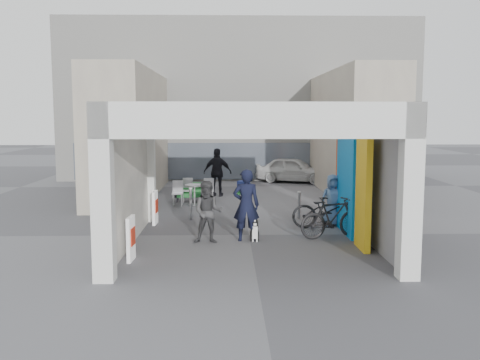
{
  "coord_description": "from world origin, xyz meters",
  "views": [
    {
      "loc": [
        -0.58,
        -14.27,
        3.24
      ],
      "look_at": [
        -0.22,
        1.0,
        1.39
      ],
      "focal_mm": 40.0,
      "sensor_mm": 36.0,
      "label": 1
    }
  ],
  "objects_px": {
    "bicycle_front": "(328,210)",
    "bicycle_rear": "(333,217)",
    "border_collie": "(255,232)",
    "white_van": "(294,170)",
    "man_with_dog": "(246,205)",
    "produce_stand": "(189,194)",
    "man_back_turned": "(208,212)",
    "man_crates": "(218,172)",
    "cafe_set": "(192,195)",
    "man_elderly": "(333,200)"
  },
  "relations": [
    {
      "from": "man_with_dog",
      "to": "bicycle_front",
      "type": "xyz_separation_m",
      "value": [
        2.4,
        1.47,
        -0.4
      ]
    },
    {
      "from": "cafe_set",
      "to": "border_collie",
      "type": "height_order",
      "value": "cafe_set"
    },
    {
      "from": "man_back_turned",
      "to": "produce_stand",
      "type": "bearing_deg",
      "value": 101.06
    },
    {
      "from": "man_back_turned",
      "to": "man_crates",
      "type": "relative_size",
      "value": 0.82
    },
    {
      "from": "border_collie",
      "to": "white_van",
      "type": "xyz_separation_m",
      "value": [
        2.52,
        12.19,
        0.37
      ]
    },
    {
      "from": "produce_stand",
      "to": "man_crates",
      "type": "height_order",
      "value": "man_crates"
    },
    {
      "from": "cafe_set",
      "to": "produce_stand",
      "type": "height_order",
      "value": "cafe_set"
    },
    {
      "from": "produce_stand",
      "to": "bicycle_rear",
      "type": "distance_m",
      "value": 7.51
    },
    {
      "from": "man_elderly",
      "to": "bicycle_rear",
      "type": "distance_m",
      "value": 1.64
    },
    {
      "from": "cafe_set",
      "to": "man_elderly",
      "type": "distance_m",
      "value": 6.04
    },
    {
      "from": "cafe_set",
      "to": "man_with_dog",
      "type": "distance_m",
      "value": 6.25
    },
    {
      "from": "man_back_turned",
      "to": "bicycle_front",
      "type": "xyz_separation_m",
      "value": [
        3.37,
        1.69,
        -0.26
      ]
    },
    {
      "from": "produce_stand",
      "to": "white_van",
      "type": "height_order",
      "value": "white_van"
    },
    {
      "from": "white_van",
      "to": "bicycle_front",
      "type": "bearing_deg",
      "value": -161.41
    },
    {
      "from": "bicycle_rear",
      "to": "man_elderly",
      "type": "bearing_deg",
      "value": -27.89
    },
    {
      "from": "cafe_set",
      "to": "border_collie",
      "type": "bearing_deg",
      "value": -71.3
    },
    {
      "from": "man_elderly",
      "to": "bicycle_rear",
      "type": "bearing_deg",
      "value": -106.31
    },
    {
      "from": "cafe_set",
      "to": "white_van",
      "type": "bearing_deg",
      "value": 53.88
    },
    {
      "from": "man_elderly",
      "to": "bicycle_front",
      "type": "height_order",
      "value": "man_elderly"
    },
    {
      "from": "man_with_dog",
      "to": "man_back_turned",
      "type": "relative_size",
      "value": 1.18
    },
    {
      "from": "man_elderly",
      "to": "bicycle_rear",
      "type": "height_order",
      "value": "man_elderly"
    },
    {
      "from": "bicycle_rear",
      "to": "cafe_set",
      "type": "bearing_deg",
      "value": 18.9
    },
    {
      "from": "bicycle_front",
      "to": "white_van",
      "type": "distance_m",
      "value": 10.71
    },
    {
      "from": "bicycle_front",
      "to": "man_elderly",
      "type": "bearing_deg",
      "value": -25.14
    },
    {
      "from": "man_with_dog",
      "to": "bicycle_front",
      "type": "bearing_deg",
      "value": -147.25
    },
    {
      "from": "produce_stand",
      "to": "man_elderly",
      "type": "xyz_separation_m",
      "value": [
        4.55,
        -4.6,
        0.49
      ]
    },
    {
      "from": "bicycle_front",
      "to": "bicycle_rear",
      "type": "height_order",
      "value": "bicycle_rear"
    },
    {
      "from": "produce_stand",
      "to": "border_collie",
      "type": "relative_size",
      "value": 1.73
    },
    {
      "from": "produce_stand",
      "to": "bicycle_front",
      "type": "xyz_separation_m",
      "value": [
        4.33,
        -4.98,
        0.26
      ]
    },
    {
      "from": "man_with_dog",
      "to": "produce_stand",
      "type": "bearing_deg",
      "value": -72.12
    },
    {
      "from": "man_back_turned",
      "to": "white_van",
      "type": "relative_size",
      "value": 0.44
    },
    {
      "from": "bicycle_rear",
      "to": "white_van",
      "type": "bearing_deg",
      "value": -18.98
    },
    {
      "from": "man_back_turned",
      "to": "bicycle_rear",
      "type": "distance_m",
      "value": 3.32
    },
    {
      "from": "man_with_dog",
      "to": "man_elderly",
      "type": "distance_m",
      "value": 3.22
    },
    {
      "from": "man_with_dog",
      "to": "man_elderly",
      "type": "height_order",
      "value": "man_with_dog"
    },
    {
      "from": "man_elderly",
      "to": "border_collie",
      "type": "bearing_deg",
      "value": -147.24
    },
    {
      "from": "produce_stand",
      "to": "cafe_set",
      "type": "bearing_deg",
      "value": -90.46
    },
    {
      "from": "produce_stand",
      "to": "man_crates",
      "type": "bearing_deg",
      "value": 35.15
    },
    {
      "from": "man_crates",
      "to": "border_collie",
      "type": "bearing_deg",
      "value": 108.58
    },
    {
      "from": "bicycle_front",
      "to": "man_back_turned",
      "type": "bearing_deg",
      "value": 120.7
    },
    {
      "from": "border_collie",
      "to": "man_with_dog",
      "type": "height_order",
      "value": "man_with_dog"
    },
    {
      "from": "produce_stand",
      "to": "border_collie",
      "type": "bearing_deg",
      "value": -86.98
    },
    {
      "from": "bicycle_rear",
      "to": "bicycle_front",
      "type": "bearing_deg",
      "value": -21.33
    },
    {
      "from": "man_crates",
      "to": "bicycle_front",
      "type": "height_order",
      "value": "man_crates"
    },
    {
      "from": "man_with_dog",
      "to": "bicycle_front",
      "type": "height_order",
      "value": "man_with_dog"
    },
    {
      "from": "produce_stand",
      "to": "bicycle_rear",
      "type": "height_order",
      "value": "bicycle_rear"
    },
    {
      "from": "man_back_turned",
      "to": "man_elderly",
      "type": "height_order",
      "value": "man_back_turned"
    },
    {
      "from": "man_crates",
      "to": "white_van",
      "type": "height_order",
      "value": "man_crates"
    },
    {
      "from": "man_with_dog",
      "to": "man_elderly",
      "type": "relative_size",
      "value": 1.23
    },
    {
      "from": "cafe_set",
      "to": "bicycle_rear",
      "type": "xyz_separation_m",
      "value": [
        4.1,
        -5.69,
        0.24
      ]
    }
  ]
}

